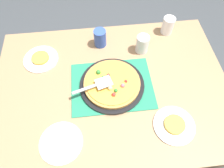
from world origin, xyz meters
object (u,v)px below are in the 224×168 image
at_px(pizza, 112,83).
at_px(plate_far_right, 41,59).
at_px(pizza_pan, 112,85).
at_px(plate_side, 61,143).
at_px(served_slice_left, 175,124).
at_px(served_slice_right, 40,58).
at_px(cup_near, 168,25).
at_px(cup_corner, 142,44).
at_px(pizza_server, 96,85).
at_px(cup_far, 100,38).
at_px(plate_near_left, 174,125).

relative_size(pizza, plate_far_right, 1.50).
xyz_separation_m(pizza_pan, plate_side, (-0.29, -0.31, -0.01)).
relative_size(plate_far_right, served_slice_left, 2.00).
height_order(served_slice_right, cup_near, cup_near).
bearing_deg(pizza_pan, plate_far_right, 150.32).
height_order(cup_corner, pizza_server, cup_corner).
xyz_separation_m(cup_far, pizza_server, (-0.05, -0.36, 0.01)).
distance_m(plate_near_left, pizza_server, 0.47).
distance_m(served_slice_right, cup_far, 0.40).
xyz_separation_m(pizza, plate_near_left, (0.30, -0.28, -0.03)).
height_order(cup_far, pizza_server, cup_far).
distance_m(pizza_pan, cup_corner, 0.34).
bearing_deg(cup_far, plate_far_right, -167.23).
bearing_deg(cup_corner, served_slice_right, -179.55).
bearing_deg(cup_corner, plate_near_left, -82.01).
height_order(pizza_pan, plate_far_right, pizza_pan).
relative_size(served_slice_left, served_slice_right, 1.00).
distance_m(plate_far_right, cup_near, 0.88).
bearing_deg(pizza_server, plate_near_left, -32.94).
bearing_deg(served_slice_left, plate_side, -177.53).
distance_m(pizza_pan, pizza, 0.02).
bearing_deg(pizza_server, plate_side, -125.49).
height_order(pizza_pan, cup_far, cup_far).
relative_size(pizza, cup_corner, 2.75).
height_order(plate_near_left, cup_corner, cup_corner).
distance_m(plate_side, pizza_server, 0.35).
bearing_deg(cup_near, plate_near_left, -100.95).
distance_m(served_slice_left, cup_far, 0.71).
xyz_separation_m(served_slice_right, cup_near, (0.86, 0.15, 0.04)).
distance_m(plate_near_left, plate_side, 0.59).
relative_size(served_slice_right, cup_corner, 0.92).
bearing_deg(cup_near, pizza_pan, -137.13).
bearing_deg(pizza_pan, cup_near, 42.87).
xyz_separation_m(served_slice_left, pizza_server, (-0.39, 0.25, 0.05)).
bearing_deg(cup_near, cup_corner, -144.45).
bearing_deg(pizza, plate_far_right, 150.25).
bearing_deg(pizza_server, served_slice_right, 141.06).
relative_size(pizza, served_slice_right, 3.00).
bearing_deg(cup_near, pizza, -137.12).
bearing_deg(served_slice_left, served_slice_right, 144.17).
distance_m(plate_near_left, cup_near, 0.70).
bearing_deg(plate_side, pizza_pan, 46.32).
bearing_deg(plate_near_left, pizza, 136.77).
relative_size(pizza_pan, served_slice_right, 3.45).
bearing_deg(served_slice_left, cup_far, 118.83).
bearing_deg(pizza, pizza_pan, 55.57).
bearing_deg(pizza_server, cup_far, 81.72).
xyz_separation_m(plate_near_left, cup_near, (0.13, 0.68, 0.06)).
bearing_deg(pizza_pan, cup_far, 96.96).
bearing_deg(served_slice_left, plate_far_right, 144.17).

